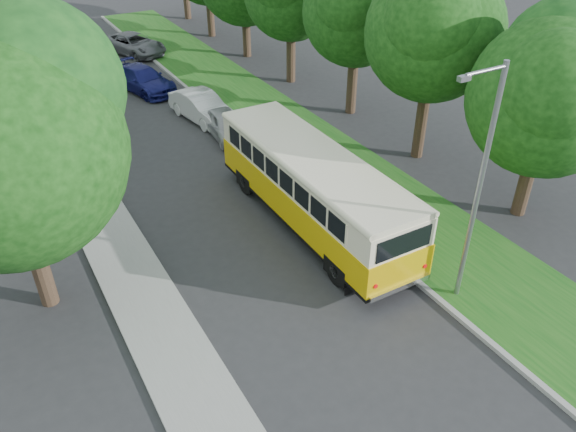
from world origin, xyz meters
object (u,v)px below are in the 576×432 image
vintage_bus (313,190)px  car_blue (143,79)px  lamppost_far (43,64)px  car_grey (134,44)px  lamppost_near (478,184)px  car_white (202,107)px  car_silver (226,125)px

vintage_bus → car_blue: bearing=93.9°
lamppost_far → car_grey: size_ratio=1.45×
lamppost_near → car_grey: (-1.21, 30.97, -3.65)m
lamppost_far → car_grey: bearing=58.3°
car_grey → vintage_bus: bearing=-112.4°
lamppost_near → lamppost_far: lamppost_near is taller
vintage_bus → car_blue: 17.57m
vintage_bus → car_white: vintage_bus is taller
lamppost_near → car_silver: 15.55m
car_blue → car_grey: size_ratio=0.98×
car_grey → car_white: bearing=-112.6°
lamppost_near → car_white: 18.10m
lamppost_near → vintage_bus: (-1.81, 6.03, -2.78)m
car_white → car_blue: car_white is taller
car_white → car_blue: 6.04m
lamppost_near → car_silver: size_ratio=1.97×
lamppost_near → vintage_bus: 6.88m
lamppost_near → car_silver: lamppost_near is taller
car_silver → car_blue: bearing=104.9°
vintage_bus → car_white: 11.67m
lamppost_near → car_blue: (-2.96, 23.54, -3.63)m
car_grey → car_blue: bearing=-124.3°
car_white → vintage_bus: bearing=-100.5°
lamppost_near → vintage_bus: bearing=106.7°
lamppost_near → car_blue: size_ratio=1.58×
lamppost_far → car_white: size_ratio=1.62×
lamppost_far → car_silver: (7.56, -3.45, -3.42)m
vintage_bus → car_grey: (0.60, 24.95, -0.87)m
lamppost_far → car_silver: size_ratio=1.85×
vintage_bus → car_white: size_ratio=2.31×
car_white → car_blue: (-1.39, 5.87, -0.03)m
car_blue → vintage_bus: bearing=-101.8°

